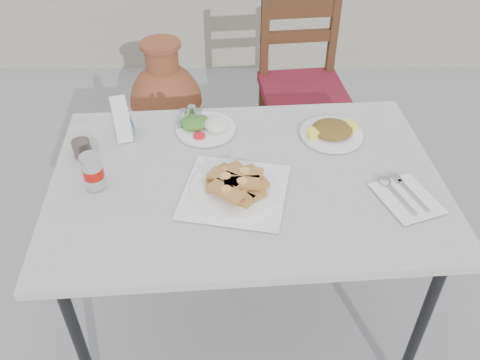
{
  "coord_description": "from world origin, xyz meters",
  "views": [
    {
      "loc": [
        0.01,
        -1.42,
        1.95
      ],
      "look_at": [
        0.01,
        0.01,
        0.76
      ],
      "focal_mm": 38.0,
      "sensor_mm": 36.0,
      "label": 1
    }
  ],
  "objects_px": {
    "soda_can": "(93,171)",
    "chair": "(302,85)",
    "cafe_table": "(246,188)",
    "salad_rice_plate": "(205,126)",
    "napkin_holder": "(121,119)",
    "terracotta_urn": "(167,107)",
    "salad_chopped_plate": "(332,131)",
    "pide_plate": "(235,184)",
    "cola_glass": "(81,145)",
    "condiment_caddy": "(192,119)"
  },
  "relations": [
    {
      "from": "soda_can",
      "to": "chair",
      "type": "xyz_separation_m",
      "value": [
        0.84,
        1.22,
        -0.36
      ]
    },
    {
      "from": "cafe_table",
      "to": "salad_rice_plate",
      "type": "height_order",
      "value": "salad_rice_plate"
    },
    {
      "from": "napkin_holder",
      "to": "chair",
      "type": "xyz_separation_m",
      "value": [
        0.8,
        0.91,
        -0.36
      ]
    },
    {
      "from": "chair",
      "to": "terracotta_urn",
      "type": "relative_size",
      "value": 1.35
    },
    {
      "from": "salad_chopped_plate",
      "to": "salad_rice_plate",
      "type": "bearing_deg",
      "value": 175.48
    },
    {
      "from": "salad_chopped_plate",
      "to": "pide_plate",
      "type": "bearing_deg",
      "value": -138.39
    },
    {
      "from": "chair",
      "to": "napkin_holder",
      "type": "bearing_deg",
      "value": -138.13
    },
    {
      "from": "cola_glass",
      "to": "napkin_holder",
      "type": "relative_size",
      "value": 0.76
    },
    {
      "from": "condiment_caddy",
      "to": "terracotta_urn",
      "type": "bearing_deg",
      "value": 104.89
    },
    {
      "from": "salad_chopped_plate",
      "to": "terracotta_urn",
      "type": "bearing_deg",
      "value": 128.61
    },
    {
      "from": "salad_rice_plate",
      "to": "napkin_holder",
      "type": "bearing_deg",
      "value": -174.91
    },
    {
      "from": "condiment_caddy",
      "to": "salad_rice_plate",
      "type": "bearing_deg",
      "value": -34.2
    },
    {
      "from": "condiment_caddy",
      "to": "terracotta_urn",
      "type": "height_order",
      "value": "condiment_caddy"
    },
    {
      "from": "chair",
      "to": "salad_rice_plate",
      "type": "bearing_deg",
      "value": -125.7
    },
    {
      "from": "soda_can",
      "to": "napkin_holder",
      "type": "bearing_deg",
      "value": 82.41
    },
    {
      "from": "salad_rice_plate",
      "to": "condiment_caddy",
      "type": "height_order",
      "value": "condiment_caddy"
    },
    {
      "from": "pide_plate",
      "to": "salad_chopped_plate",
      "type": "relative_size",
      "value": 1.64
    },
    {
      "from": "chair",
      "to": "cafe_table",
      "type": "bearing_deg",
      "value": -112.58
    },
    {
      "from": "pide_plate",
      "to": "soda_can",
      "type": "xyz_separation_m",
      "value": [
        -0.47,
        0.03,
        0.03
      ]
    },
    {
      "from": "salad_rice_plate",
      "to": "chair",
      "type": "bearing_deg",
      "value": 61.02
    },
    {
      "from": "salad_rice_plate",
      "to": "condiment_caddy",
      "type": "bearing_deg",
      "value": 145.8
    },
    {
      "from": "soda_can",
      "to": "condiment_caddy",
      "type": "height_order",
      "value": "soda_can"
    },
    {
      "from": "cola_glass",
      "to": "terracotta_urn",
      "type": "xyz_separation_m",
      "value": [
        0.14,
        1.11,
        -0.52
      ]
    },
    {
      "from": "pide_plate",
      "to": "terracotta_urn",
      "type": "height_order",
      "value": "pide_plate"
    },
    {
      "from": "cafe_table",
      "to": "terracotta_urn",
      "type": "height_order",
      "value": "cafe_table"
    },
    {
      "from": "pide_plate",
      "to": "napkin_holder",
      "type": "height_order",
      "value": "napkin_holder"
    },
    {
      "from": "cafe_table",
      "to": "chair",
      "type": "relative_size",
      "value": 1.38
    },
    {
      "from": "pide_plate",
      "to": "soda_can",
      "type": "relative_size",
      "value": 3.15
    },
    {
      "from": "chair",
      "to": "terracotta_urn",
      "type": "xyz_separation_m",
      "value": [
        -0.78,
        0.06,
        -0.18
      ]
    },
    {
      "from": "cafe_table",
      "to": "soda_can",
      "type": "relative_size",
      "value": 11.29
    },
    {
      "from": "salad_chopped_plate",
      "to": "cafe_table",
      "type": "bearing_deg",
      "value": -143.94
    },
    {
      "from": "cola_glass",
      "to": "salad_chopped_plate",
      "type": "bearing_deg",
      "value": 7.61
    },
    {
      "from": "cola_glass",
      "to": "napkin_holder",
      "type": "xyz_separation_m",
      "value": [
        0.13,
        0.13,
        0.02
      ]
    },
    {
      "from": "salad_rice_plate",
      "to": "terracotta_urn",
      "type": "distance_m",
      "value": 1.11
    },
    {
      "from": "cafe_table",
      "to": "pide_plate",
      "type": "distance_m",
      "value": 0.13
    },
    {
      "from": "soda_can",
      "to": "terracotta_urn",
      "type": "distance_m",
      "value": 1.39
    },
    {
      "from": "salad_rice_plate",
      "to": "soda_can",
      "type": "distance_m",
      "value": 0.49
    },
    {
      "from": "soda_can",
      "to": "condiment_caddy",
      "type": "distance_m",
      "value": 0.48
    },
    {
      "from": "chair",
      "to": "pide_plate",
      "type": "bearing_deg",
      "value": -113.2
    },
    {
      "from": "pide_plate",
      "to": "condiment_caddy",
      "type": "height_order",
      "value": "condiment_caddy"
    },
    {
      "from": "pide_plate",
      "to": "cola_glass",
      "type": "height_order",
      "value": "cola_glass"
    },
    {
      "from": "salad_rice_plate",
      "to": "soda_can",
      "type": "height_order",
      "value": "soda_can"
    },
    {
      "from": "cafe_table",
      "to": "napkin_holder",
      "type": "relative_size",
      "value": 10.22
    },
    {
      "from": "salad_rice_plate",
      "to": "soda_can",
      "type": "bearing_deg",
      "value": -136.57
    },
    {
      "from": "pide_plate",
      "to": "cola_glass",
      "type": "distance_m",
      "value": 0.6
    },
    {
      "from": "cafe_table",
      "to": "salad_rice_plate",
      "type": "xyz_separation_m",
      "value": [
        -0.16,
        0.28,
        0.08
      ]
    },
    {
      "from": "cola_glass",
      "to": "terracotta_urn",
      "type": "bearing_deg",
      "value": 82.59
    },
    {
      "from": "pide_plate",
      "to": "condiment_caddy",
      "type": "relative_size",
      "value": 3.37
    },
    {
      "from": "cafe_table",
      "to": "condiment_caddy",
      "type": "bearing_deg",
      "value": 123.77
    },
    {
      "from": "cafe_table",
      "to": "salad_chopped_plate",
      "type": "xyz_separation_m",
      "value": [
        0.33,
        0.24,
        0.08
      ]
    }
  ]
}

